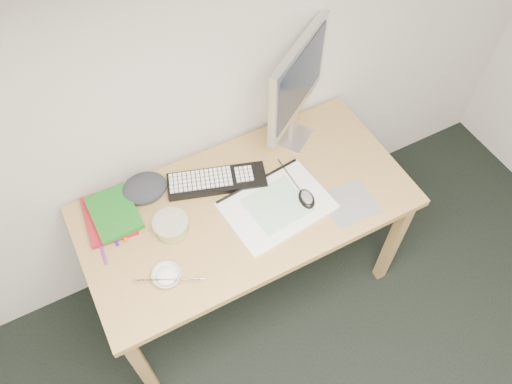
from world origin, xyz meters
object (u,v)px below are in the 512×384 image
monitor (297,82)px  rice_bowl (167,276)px  desk (246,214)px  keyboard (217,181)px  sketchpad (277,206)px

monitor → rice_bowl: (-0.78, -0.40, -0.32)m
desk → monitor: monitor is taller
keyboard → monitor: bearing=28.2°
sketchpad → monitor: 0.52m
desk → sketchpad: 0.16m
sketchpad → rice_bowl: (-0.53, -0.09, 0.01)m
desk → sketchpad: sketchpad is taller
keyboard → rice_bowl: size_ratio=3.78×
rice_bowl → keyboard: bearing=41.8°
desk → sketchpad: size_ratio=3.24×
keyboard → rice_bowl: (-0.36, -0.32, 0.01)m
sketchpad → rice_bowl: 0.54m
keyboard → desk: bearing=-50.8°
sketchpad → keyboard: (-0.17, 0.23, 0.01)m
desk → monitor: (0.36, 0.23, 0.42)m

